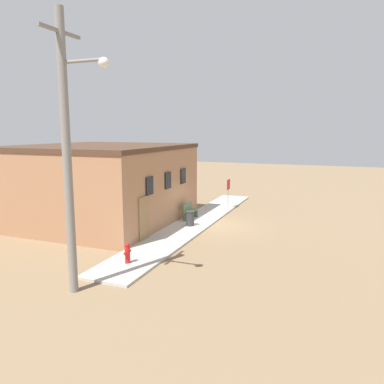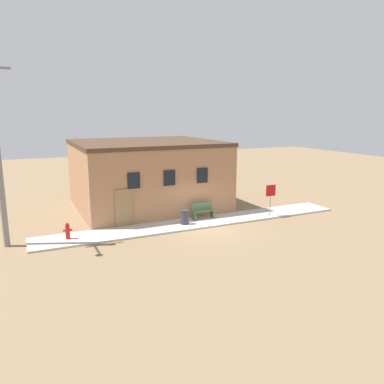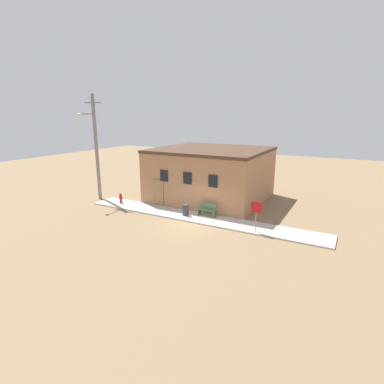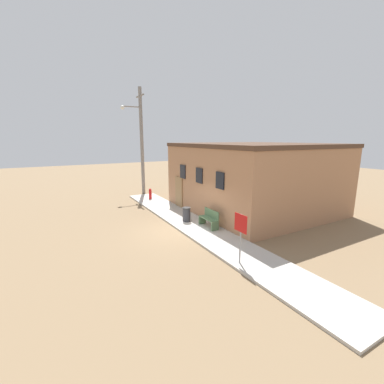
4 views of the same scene
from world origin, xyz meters
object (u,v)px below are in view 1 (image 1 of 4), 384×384
object	(u,v)px
bench	(190,211)
fire_hydrant	(127,253)
stop_sign	(228,188)
trash_bin	(190,218)
utility_pole	(68,149)

from	to	relation	value
bench	fire_hydrant	bearing A→B (deg)	-176.61
fire_hydrant	bench	world-z (taller)	bench
bench	stop_sign	bearing A→B (deg)	-17.05
stop_sign	trash_bin	distance (m)	5.59
utility_pole	stop_sign	bearing A→B (deg)	-4.26
stop_sign	utility_pole	xyz separation A→B (m)	(-14.62, 1.09, 3.29)
fire_hydrant	stop_sign	distance (m)	11.90
fire_hydrant	utility_pole	distance (m)	5.07
bench	trash_bin	bearing A→B (deg)	-157.45
bench	trash_bin	xyz separation A→B (m)	(-1.47, -0.61, -0.04)
stop_sign	bench	bearing A→B (deg)	162.95
bench	trash_bin	distance (m)	1.59
bench	utility_pole	size ratio (longest dim) A/B	0.15
stop_sign	trash_bin	bearing A→B (deg)	173.57
fire_hydrant	bench	size ratio (longest dim) A/B	0.63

